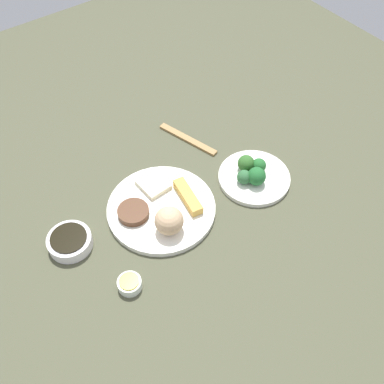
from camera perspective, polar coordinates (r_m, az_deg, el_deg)
tabletop at (r=1.19m, az=-2.78°, el=-3.01°), size 2.20×2.20×0.02m
main_plate at (r=1.19m, az=-3.92°, el=-2.12°), size 0.29×0.29×0.02m
rice_scoop at (r=1.11m, az=-2.94°, el=-3.67°), size 0.07×0.07×0.07m
spring_roll at (r=1.18m, az=-0.52°, el=-0.59°), size 0.12×0.05×0.02m
crab_rangoon_wonton at (r=1.22m, az=-4.96°, el=0.97°), size 0.08×0.07×0.01m
stir_fry_heap at (r=1.16m, az=-7.47°, el=-2.56°), size 0.08×0.08×0.02m
broccoli_plate at (r=1.26m, az=7.90°, el=1.82°), size 0.20×0.20×0.01m
broccoli_floret_0 at (r=1.25m, az=6.89°, el=3.64°), size 0.05×0.05×0.05m
broccoli_floret_1 at (r=1.22m, az=8.21°, el=1.99°), size 0.05×0.05×0.05m
broccoli_floret_2 at (r=1.26m, az=8.50°, el=3.37°), size 0.04×0.04×0.04m
broccoli_floret_3 at (r=1.23m, az=6.65°, el=1.90°), size 0.04×0.04×0.04m
soy_sauce_bowl at (r=1.16m, az=-15.27°, el=-6.12°), size 0.11×0.11×0.03m
soy_sauce_bowl_liquid at (r=1.14m, az=-15.46°, el=-5.64°), size 0.09×0.09×0.00m
sauce_ramekin_hot_mustard at (r=1.07m, az=-7.93°, el=-11.54°), size 0.06×0.06×0.03m
sauce_ramekin_hot_mustard_liquid at (r=1.06m, az=-8.02°, el=-11.17°), size 0.05×0.05×0.00m
chopsticks_pair at (r=1.36m, az=-0.53°, el=6.74°), size 0.20×0.08×0.01m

